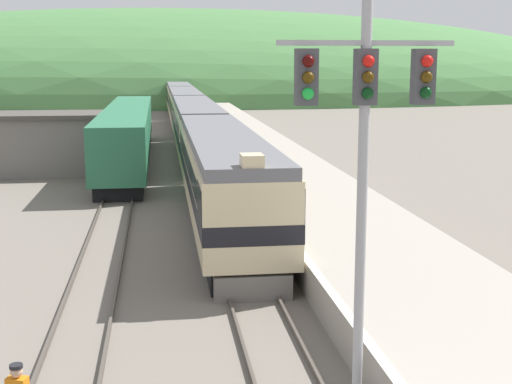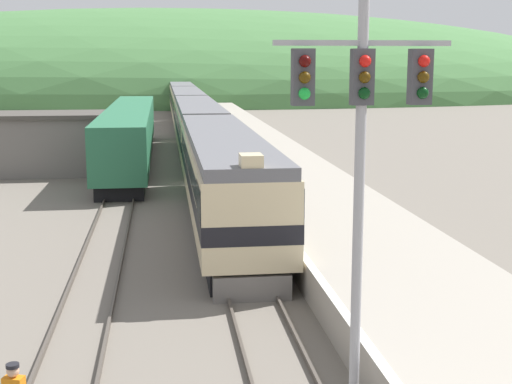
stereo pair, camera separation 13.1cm
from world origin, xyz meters
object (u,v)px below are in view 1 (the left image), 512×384
(carriage_third, at_px, (185,108))
(siding_train, at_px, (128,134))
(express_train_lead_car, at_px, (223,176))
(carriage_fourth, at_px, (179,97))
(signal_mast_main, at_px, (364,133))
(carriage_second, at_px, (196,128))
(carriage_fifth, at_px, (175,90))

(carriage_third, height_order, siding_train, carriage_third)
(express_train_lead_car, bearing_deg, siding_train, 103.21)
(carriage_fourth, bearing_deg, signal_mast_main, -89.20)
(express_train_lead_car, relative_size, carriage_second, 0.97)
(siding_train, bearing_deg, carriage_fourth, 83.92)
(carriage_second, bearing_deg, express_train_lead_car, -90.00)
(carriage_fourth, height_order, signal_mast_main, signal_mast_main)
(express_train_lead_car, height_order, signal_mast_main, signal_mast_main)
(carriage_fourth, xyz_separation_m, siding_train, (-4.76, -44.63, -0.21))
(carriage_fifth, bearing_deg, signal_mast_main, -89.37)
(carriage_fourth, xyz_separation_m, carriage_fifth, (0.00, 21.65, 0.00))
(carriage_second, xyz_separation_m, carriage_fifth, (0.00, 64.94, 0.00))
(express_train_lead_car, height_order, siding_train, express_train_lead_car)
(siding_train, bearing_deg, carriage_second, 15.73)
(carriage_fourth, relative_size, carriage_fifth, 1.00)
(carriage_fourth, distance_m, signal_mast_main, 81.76)
(siding_train, bearing_deg, carriage_third, 78.31)
(carriage_fourth, bearing_deg, carriage_fifth, 90.00)
(carriage_third, height_order, signal_mast_main, signal_mast_main)
(carriage_second, xyz_separation_m, signal_mast_main, (1.14, -38.38, 3.49))
(carriage_fourth, relative_size, signal_mast_main, 2.54)
(siding_train, height_order, signal_mast_main, signal_mast_main)
(carriage_fifth, relative_size, signal_mast_main, 2.54)
(carriage_third, relative_size, signal_mast_main, 2.54)
(carriage_fourth, bearing_deg, siding_train, -96.08)
(carriage_second, distance_m, signal_mast_main, 38.56)
(express_train_lead_car, distance_m, carriage_second, 21.60)
(carriage_third, bearing_deg, carriage_fifth, 90.00)
(carriage_fifth, bearing_deg, express_train_lead_car, -90.00)
(carriage_fifth, xyz_separation_m, signal_mast_main, (1.14, -103.32, 3.49))
(express_train_lead_car, distance_m, siding_train, 20.82)
(siding_train, bearing_deg, carriage_fifth, 85.90)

